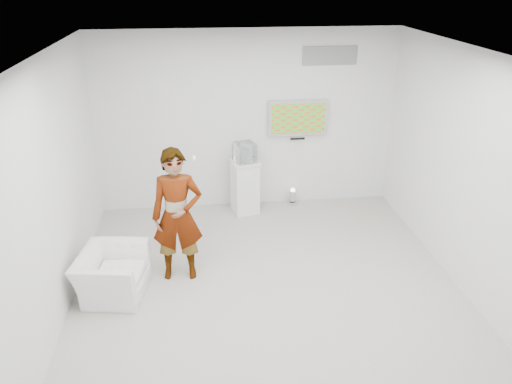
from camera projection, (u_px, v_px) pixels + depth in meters
room at (268, 179)px, 6.04m from camera, size 5.01×5.01×3.00m
tv at (298, 118)px, 8.33m from camera, size 1.00×0.08×0.60m
logo_decal at (330, 56)px, 8.01m from camera, size 0.90×0.02×0.30m
person at (177, 216)px, 6.46m from camera, size 0.67×0.45×1.81m
armchair at (112, 274)px, 6.33m from camera, size 0.93×1.02×0.59m
pedestal at (245, 187)px, 8.44m from camera, size 0.53×0.53×0.92m
floor_uplight at (293, 197)px, 8.81m from camera, size 0.21×0.21×0.29m
vitrine at (245, 152)px, 8.18m from camera, size 0.40×0.40×0.32m
console at (245, 154)px, 8.20m from camera, size 0.15×0.17×0.24m
wii_remote at (194, 159)px, 6.32m from camera, size 0.04×0.13×0.03m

